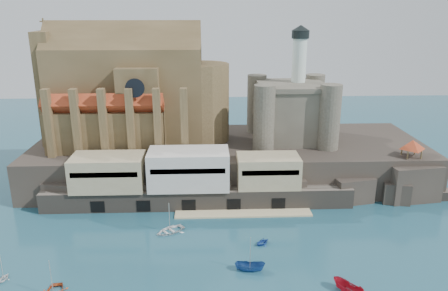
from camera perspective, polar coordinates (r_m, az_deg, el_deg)
name	(u,v)px	position (r m, az deg, el deg)	size (l,w,h in m)	color
ground	(240,259)	(81.61, 2.17, -14.56)	(300.00, 300.00, 0.00)	#1A4556
promontory	(229,161)	(115.02, 0.60, -1.97)	(100.00, 36.00, 10.00)	black
quay	(188,180)	(99.33, -4.71, -4.56)	(70.00, 12.00, 13.05)	#5C544A
church	(135,95)	(114.24, -11.60, 6.48)	(47.00, 25.93, 30.51)	brown
castle_keep	(291,109)	(114.88, 8.73, 4.75)	(21.20, 21.20, 29.30)	#4D483C
rock_outcrop	(408,181)	(113.16, 22.89, -4.25)	(14.50, 10.50, 8.70)	black
pavilion	(412,146)	(110.57, 23.39, -0.02)	(6.40, 6.40, 5.40)	brown
boat_2	(250,270)	(78.60, 3.40, -15.97)	(1.96, 2.01, 5.21)	#1F488B
boat_4	(4,280)	(84.62, -26.80, -15.39)	(2.28, 1.39, 2.65)	silver
boat_6	(170,232)	(90.79, -7.07, -11.13)	(4.36, 1.27, 6.11)	white
boat_7	(262,244)	(86.23, 5.02, -12.71)	(2.76, 1.69, 3.20)	#2047A0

